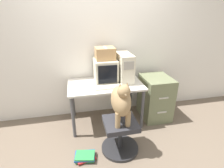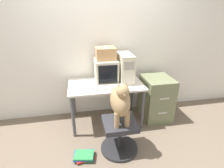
% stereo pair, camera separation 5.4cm
% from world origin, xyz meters
% --- Properties ---
extents(ground_plane, '(12.00, 12.00, 0.00)m').
position_xyz_m(ground_plane, '(0.00, 0.00, 0.00)').
color(ground_plane, '#6B5B4C').
extents(wall_back, '(8.00, 0.05, 2.60)m').
position_xyz_m(wall_back, '(0.00, 0.77, 1.30)').
color(wall_back, white).
rests_on(wall_back, ground_plane).
extents(desk, '(1.20, 0.70, 0.73)m').
position_xyz_m(desk, '(0.00, 0.35, 0.63)').
color(desk, silver).
rests_on(desk, ground_plane).
extents(crt_monitor, '(0.36, 0.42, 0.37)m').
position_xyz_m(crt_monitor, '(0.03, 0.48, 0.91)').
color(crt_monitor, beige).
rests_on(crt_monitor, desk).
extents(pc_tower, '(0.21, 0.48, 0.46)m').
position_xyz_m(pc_tower, '(0.34, 0.43, 0.96)').
color(pc_tower, beige).
rests_on(pc_tower, desk).
extents(keyboard, '(0.47, 0.15, 0.03)m').
position_xyz_m(keyboard, '(0.04, 0.18, 0.74)').
color(keyboard, beige).
rests_on(keyboard, desk).
extents(computer_mouse, '(0.06, 0.04, 0.03)m').
position_xyz_m(computer_mouse, '(0.33, 0.21, 0.74)').
color(computer_mouse, silver).
rests_on(computer_mouse, desk).
extents(office_chair, '(0.52, 0.52, 0.47)m').
position_xyz_m(office_chair, '(0.07, -0.35, 0.24)').
color(office_chair, '#262628').
rests_on(office_chair, ground_plane).
extents(dog, '(0.24, 0.45, 0.60)m').
position_xyz_m(dog, '(0.07, -0.36, 0.79)').
color(dog, '#9E7F56').
rests_on(dog, office_chair).
extents(filing_cabinet, '(0.47, 0.58, 0.77)m').
position_xyz_m(filing_cabinet, '(0.90, 0.34, 0.38)').
color(filing_cabinet, '#6B7251').
rests_on(filing_cabinet, ground_plane).
extents(cardboard_box, '(0.31, 0.27, 0.19)m').
position_xyz_m(cardboard_box, '(0.03, 0.49, 1.19)').
color(cardboard_box, tan).
rests_on(cardboard_box, crt_monitor).
extents(book_stack_floor, '(0.29, 0.24, 0.08)m').
position_xyz_m(book_stack_floor, '(-0.42, -0.44, 0.04)').
color(book_stack_floor, '#2D8C47').
rests_on(book_stack_floor, ground_plane).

